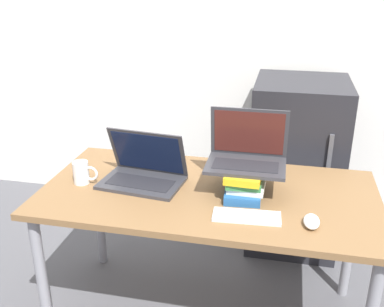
% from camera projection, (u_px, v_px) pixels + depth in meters
% --- Properties ---
extents(wall_back, '(8.00, 0.05, 2.70)m').
position_uv_depth(wall_back, '(244.00, 22.00, 2.96)').
color(wall_back, silver).
rests_on(wall_back, ground_plane).
extents(desk, '(1.54, 0.77, 0.73)m').
position_uv_depth(desk, '(208.00, 205.00, 2.10)').
color(desk, brown).
rests_on(desk, ground_plane).
extents(laptop_left, '(0.41, 0.29, 0.25)m').
position_uv_depth(laptop_left, '(144.00, 172.00, 2.14)').
color(laptop_left, '#333338').
rests_on(laptop_left, desk).
extents(book_stack, '(0.19, 0.29, 0.12)m').
position_uv_depth(book_stack, '(245.00, 181.00, 2.03)').
color(book_stack, '#235693').
rests_on(book_stack, desk).
extents(laptop_on_books, '(0.36, 0.24, 0.25)m').
position_uv_depth(laptop_on_books, '(247.00, 154.00, 2.02)').
color(laptop_on_books, '#333338').
rests_on(laptop_on_books, book_stack).
extents(wireless_keyboard, '(0.29, 0.12, 0.01)m').
position_uv_depth(wireless_keyboard, '(247.00, 216.00, 1.84)').
color(wireless_keyboard, white).
rests_on(wireless_keyboard, desk).
extents(mouse, '(0.06, 0.11, 0.03)m').
position_uv_depth(mouse, '(312.00, 221.00, 1.79)').
color(mouse, white).
rests_on(mouse, desk).
extents(mug, '(0.12, 0.07, 0.11)m').
position_uv_depth(mug, '(82.00, 173.00, 2.13)').
color(mug, white).
rests_on(mug, desk).
extents(mini_fridge, '(0.55, 0.59, 1.07)m').
position_uv_depth(mini_fridge, '(296.00, 165.00, 2.82)').
color(mini_fridge, '#232328').
rests_on(mini_fridge, ground_plane).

